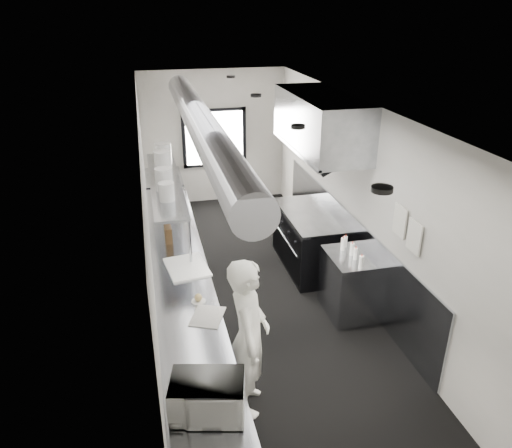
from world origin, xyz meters
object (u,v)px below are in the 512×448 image
exhaust_hood (320,123)px  small_plate (199,301)px  bottle_station (351,284)px  squeeze_bottle_a (361,262)px  squeeze_bottle_b (355,254)px  deli_tub_a (185,376)px  knife_block (168,234)px  plate_stack_b (164,179)px  cutting_board (187,267)px  pass_shelf (166,183)px  microwave (207,397)px  plate_stack_c (163,163)px  plate_stack_a (167,192)px  squeeze_bottle_c (352,249)px  far_work_table (165,198)px  squeeze_bottle_e (345,242)px  range (310,240)px  plate_stack_d (163,155)px  prep_counter (183,297)px  squeeze_bottle_d (343,244)px  deli_tub_b (181,374)px  line_cook (249,337)px

exhaust_hood → small_plate: (-2.12, -2.03, -1.48)m
bottle_station → squeeze_bottle_a: 0.64m
squeeze_bottle_b → deli_tub_a: bearing=-144.2°
knife_block → plate_stack_b: size_ratio=0.72×
bottle_station → cutting_board: (-2.22, 0.18, 0.46)m
pass_shelf → small_plate: 2.42m
microwave → plate_stack_c: (-0.05, 4.29, 0.69)m
cutting_board → squeeze_bottle_a: 2.23m
plate_stack_a → squeeze_bottle_b: size_ratio=1.50×
pass_shelf → squeeze_bottle_c: pass_shelf is taller
far_work_table → cutting_board: cutting_board is taller
knife_block → squeeze_bottle_e: knife_block is taller
exhaust_hood → plate_stack_a: 2.47m
pass_shelf → squeeze_bottle_b: bearing=-37.9°
plate_stack_a → plate_stack_b: (-0.01, 0.42, 0.03)m
range → plate_stack_d: (-2.21, 0.96, 1.30)m
plate_stack_a → deli_tub_a: bearing=-91.5°
prep_counter → cutting_board: (0.08, -0.02, 0.46)m
squeeze_bottle_d → deli_tub_a: bearing=-139.2°
cutting_board → squeeze_bottle_d: size_ratio=3.61×
plate_stack_d → squeeze_bottle_e: 3.21m
plate_stack_c → squeeze_bottle_a: (2.30, -2.36, -0.76)m
deli_tub_b → knife_block: bearing=88.4°
knife_block → plate_stack_c: 1.25m
bottle_station → microwave: 3.29m
exhaust_hood → plate_stack_d: exhaust_hood is taller
squeeze_bottle_c → deli_tub_b: bearing=-142.9°
small_plate → plate_stack_d: bearing=92.9°
line_cook → squeeze_bottle_c: (1.73, 1.39, 0.10)m
exhaust_hood → far_work_table: (-2.25, 2.50, -1.94)m
exhaust_hood → squeeze_bottle_a: bearing=-89.9°
plate_stack_d → deli_tub_a: bearing=-91.7°
line_cook → squeeze_bottle_d: bearing=-33.8°
cutting_board → squeeze_bottle_d: bearing=0.1°
pass_shelf → plate_stack_b: size_ratio=9.41×
far_work_table → squeeze_bottle_a: (2.25, -4.24, 0.54)m
microwave → range: bearing=72.5°
knife_block → plate_stack_a: bearing=-81.1°
exhaust_hood → plate_stack_a: bearing=-167.7°
exhaust_hood → plate_stack_b: bearing=-177.7°
squeeze_bottle_d → prep_counter: bearing=179.7°
exhaust_hood → plate_stack_d: (-2.27, 0.96, -0.62)m
far_work_table → knife_block: size_ratio=5.26×
prep_counter → small_plate: (0.13, -0.83, 0.46)m
cutting_board → squeeze_bottle_e: 2.21m
plate_stack_c → squeeze_bottle_b: (2.32, -2.12, -0.77)m
deli_tub_b → plate_stack_c: bearing=88.2°
range → squeeze_bottle_a: 1.82m
exhaust_hood → plate_stack_d: bearing=157.1°
range → plate_stack_a: plate_stack_a is taller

